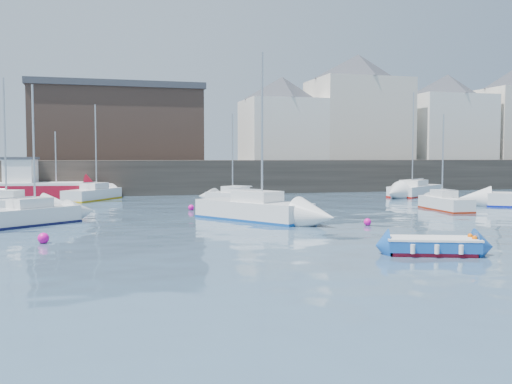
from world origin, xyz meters
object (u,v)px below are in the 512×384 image
object	(u,v)px
buoy_near	(43,243)
sailboat_b	(253,210)
fishing_boat	(33,186)
sailboat_g	(415,190)
sailboat_f	(238,198)
sailboat_c	(445,203)
buoy_far	(191,210)
buoy_mid	(367,225)
sailboat_a	(26,216)
blue_dinghy	(432,245)
sailboat_h	(93,194)

from	to	relation	value
buoy_near	sailboat_b	bearing A→B (deg)	29.31
fishing_boat	sailboat_g	bearing A→B (deg)	-8.91
sailboat_g	buoy_near	world-z (taller)	sailboat_g
buoy_near	sailboat_f	bearing A→B (deg)	53.96
sailboat_b	sailboat_c	size ratio (longest dim) A/B	1.44
buoy_near	buoy_far	xyz separation A→B (m)	(7.60, 11.97, 0.00)
sailboat_f	buoy_mid	world-z (taller)	sailboat_f
sailboat_a	buoy_far	bearing A→B (deg)	32.68
buoy_mid	blue_dinghy	bearing A→B (deg)	-101.39
buoy_near	buoy_far	world-z (taller)	buoy_near
fishing_boat	buoy_near	bearing A→B (deg)	-83.26
fishing_boat	buoy_mid	xyz separation A→B (m)	(17.53, -22.86, -1.03)
fishing_boat	buoy_mid	distance (m)	28.83
sailboat_g	buoy_near	bearing A→B (deg)	-144.61
fishing_boat	sailboat_g	distance (m)	31.31
buoy_mid	fishing_boat	bearing A→B (deg)	127.48
sailboat_f	buoy_far	world-z (taller)	sailboat_f
sailboat_a	sailboat_f	bearing A→B (deg)	36.68
sailboat_a	buoy_far	size ratio (longest dim) A/B	18.81
buoy_mid	buoy_far	distance (m)	12.28
fishing_boat	buoy_mid	world-z (taller)	fishing_boat
sailboat_f	buoy_mid	bearing A→B (deg)	-77.37
sailboat_b	sailboat_g	size ratio (longest dim) A/B	0.99
sailboat_b	sailboat_g	distance (m)	23.14
sailboat_h	fishing_boat	bearing A→B (deg)	151.03
sailboat_h	buoy_far	xyz separation A→B (m)	(5.98, -10.26, -0.48)
blue_dinghy	sailboat_f	xyz separation A→B (m)	(-1.49, 21.99, 0.12)
sailboat_a	sailboat_c	bearing A→B (deg)	3.49
sailboat_c	buoy_far	bearing A→B (deg)	164.38
sailboat_g	buoy_mid	distance (m)	22.46
sailboat_h	buoy_near	bearing A→B (deg)	-94.16
sailboat_f	sailboat_h	bearing A→B (deg)	146.89
fishing_boat	sailboat_b	distance (m)	23.07
fishing_boat	sailboat_f	bearing A→B (deg)	-31.85
sailboat_b	buoy_mid	world-z (taller)	sailboat_b
sailboat_a	sailboat_h	distance (m)	16.25
buoy_mid	sailboat_a	bearing A→B (deg)	164.69
fishing_boat	sailboat_a	distance (m)	18.58
sailboat_f	sailboat_h	size ratio (longest dim) A/B	0.87
blue_dinghy	sailboat_c	size ratio (longest dim) A/B	0.56
sailboat_c	buoy_mid	bearing A→B (deg)	-144.56
sailboat_a	sailboat_h	size ratio (longest dim) A/B	0.93
fishing_boat	sailboat_c	xyz separation A→B (m)	(25.73, -17.03, -0.57)
sailboat_h	buoy_near	size ratio (longest dim) A/B	17.07
sailboat_h	sailboat_b	bearing A→B (deg)	-63.73
blue_dinghy	buoy_near	xyz separation A→B (m)	(-12.98, 6.20, -0.33)
sailboat_a	sailboat_h	bearing A→B (deg)	79.57
sailboat_b	sailboat_h	distance (m)	18.62
sailboat_b	sailboat_f	bearing A→B (deg)	80.96
sailboat_c	buoy_near	xyz separation A→B (m)	(-22.80, -7.71, -0.46)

